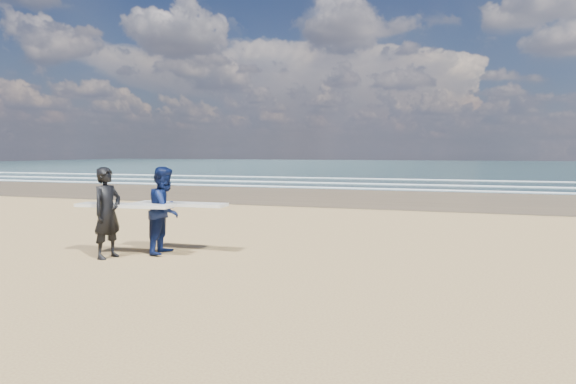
% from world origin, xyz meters
% --- Properties ---
extents(ocean, '(220.00, 100.00, 0.02)m').
position_xyz_m(ocean, '(20.00, 72.00, 0.01)').
color(ocean, '#183336').
rests_on(ocean, ground).
extents(surfer_near, '(2.24, 1.12, 1.99)m').
position_xyz_m(surfer_near, '(-0.56, 0.97, 1.01)').
color(surfer_near, black).
rests_on(surfer_near, ground).
extents(surfer_far, '(2.21, 1.17, 1.98)m').
position_xyz_m(surfer_far, '(0.34, 1.79, 1.00)').
color(surfer_far, '#0B163E').
rests_on(surfer_far, ground).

